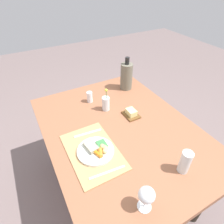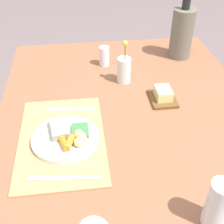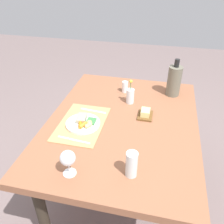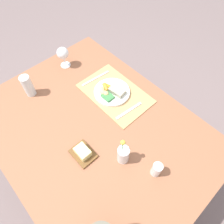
{
  "view_description": "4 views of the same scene",
  "coord_description": "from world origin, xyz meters",
  "px_view_note": "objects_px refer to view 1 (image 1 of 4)",
  "views": [
    {
      "loc": [
        0.82,
        -0.51,
        1.63
      ],
      "look_at": [
        -0.09,
        -0.02,
        0.81
      ],
      "focal_mm": 30.22,
      "sensor_mm": 36.0,
      "label": 1
    },
    {
      "loc": [
        0.86,
        -0.18,
        1.41
      ],
      "look_at": [
        0.04,
        -0.08,
        0.77
      ],
      "focal_mm": 47.77,
      "sensor_mm": 36.0,
      "label": 2
    },
    {
      "loc": [
        1.29,
        0.22,
        1.65
      ],
      "look_at": [
        0.03,
        -0.07,
        0.8
      ],
      "focal_mm": 38.01,
      "sensor_mm": 36.0,
      "label": 3
    },
    {
      "loc": [
        -0.49,
        0.31,
        1.73
      ],
      "look_at": [
        -0.05,
        -0.1,
        0.83
      ],
      "focal_mm": 32.66,
      "sensor_mm": 36.0,
      "label": 4
    }
  ],
  "objects_px": {
    "flower_vase": "(106,103)",
    "butter_dish": "(131,113)",
    "wine_glass": "(147,195)",
    "fork": "(88,133)",
    "cooler_bottle": "(126,76)",
    "salt_shaker": "(90,97)",
    "water_tumbler": "(185,163)",
    "dining_table": "(120,136)",
    "dinner_plate": "(96,150)",
    "knife": "(107,172)"
  },
  "relations": [
    {
      "from": "water_tumbler",
      "to": "butter_dish",
      "type": "height_order",
      "value": "water_tumbler"
    },
    {
      "from": "cooler_bottle",
      "to": "salt_shaker",
      "type": "bearing_deg",
      "value": -83.49
    },
    {
      "from": "dinner_plate",
      "to": "fork",
      "type": "bearing_deg",
      "value": 174.92
    },
    {
      "from": "dinner_plate",
      "to": "knife",
      "type": "height_order",
      "value": "dinner_plate"
    },
    {
      "from": "flower_vase",
      "to": "wine_glass",
      "type": "height_order",
      "value": "flower_vase"
    },
    {
      "from": "salt_shaker",
      "to": "wine_glass",
      "type": "distance_m",
      "value": 0.93
    },
    {
      "from": "flower_vase",
      "to": "butter_dish",
      "type": "bearing_deg",
      "value": 40.19
    },
    {
      "from": "dining_table",
      "to": "cooler_bottle",
      "type": "height_order",
      "value": "cooler_bottle"
    },
    {
      "from": "water_tumbler",
      "to": "salt_shaker",
      "type": "distance_m",
      "value": 0.88
    },
    {
      "from": "knife",
      "to": "wine_glass",
      "type": "xyz_separation_m",
      "value": [
        0.25,
        0.07,
        0.09
      ]
    },
    {
      "from": "flower_vase",
      "to": "salt_shaker",
      "type": "bearing_deg",
      "value": -156.72
    },
    {
      "from": "knife",
      "to": "water_tumbler",
      "type": "height_order",
      "value": "water_tumbler"
    },
    {
      "from": "fork",
      "to": "flower_vase",
      "type": "relative_size",
      "value": 0.97
    },
    {
      "from": "water_tumbler",
      "to": "dining_table",
      "type": "bearing_deg",
      "value": -163.98
    },
    {
      "from": "fork",
      "to": "salt_shaker",
      "type": "xyz_separation_m",
      "value": [
        -0.35,
        0.17,
        0.04
      ]
    },
    {
      "from": "wine_glass",
      "to": "salt_shaker",
      "type": "bearing_deg",
      "value": 172.73
    },
    {
      "from": "butter_dish",
      "to": "fork",
      "type": "bearing_deg",
      "value": -85.54
    },
    {
      "from": "dining_table",
      "to": "wine_glass",
      "type": "relative_size",
      "value": 9.03
    },
    {
      "from": "salt_shaker",
      "to": "wine_glass",
      "type": "relative_size",
      "value": 0.62
    },
    {
      "from": "water_tumbler",
      "to": "salt_shaker",
      "type": "bearing_deg",
      "value": -167.58
    },
    {
      "from": "dinner_plate",
      "to": "butter_dish",
      "type": "bearing_deg",
      "value": 117.4
    },
    {
      "from": "knife",
      "to": "flower_vase",
      "type": "bearing_deg",
      "value": 159.29
    },
    {
      "from": "fork",
      "to": "wine_glass",
      "type": "relative_size",
      "value": 1.29
    },
    {
      "from": "flower_vase",
      "to": "wine_glass",
      "type": "xyz_separation_m",
      "value": [
        0.77,
        -0.19,
        0.04
      ]
    },
    {
      "from": "fork",
      "to": "wine_glass",
      "type": "height_order",
      "value": "wine_glass"
    },
    {
      "from": "dining_table",
      "to": "wine_glass",
      "type": "height_order",
      "value": "wine_glass"
    },
    {
      "from": "dinner_plate",
      "to": "flower_vase",
      "type": "height_order",
      "value": "flower_vase"
    },
    {
      "from": "fork",
      "to": "salt_shaker",
      "type": "distance_m",
      "value": 0.39
    },
    {
      "from": "knife",
      "to": "salt_shaker",
      "type": "height_order",
      "value": "salt_shaker"
    },
    {
      "from": "fork",
      "to": "dining_table",
      "type": "bearing_deg",
      "value": 81.27
    },
    {
      "from": "salt_shaker",
      "to": "flower_vase",
      "type": "height_order",
      "value": "flower_vase"
    },
    {
      "from": "cooler_bottle",
      "to": "water_tumbler",
      "type": "bearing_deg",
      "value": -11.83
    },
    {
      "from": "cooler_bottle",
      "to": "fork",
      "type": "bearing_deg",
      "value": -54.46
    },
    {
      "from": "flower_vase",
      "to": "butter_dish",
      "type": "xyz_separation_m",
      "value": [
        0.16,
        0.13,
        -0.04
      ]
    },
    {
      "from": "water_tumbler",
      "to": "flower_vase",
      "type": "height_order",
      "value": "flower_vase"
    },
    {
      "from": "butter_dish",
      "to": "cooler_bottle",
      "type": "bearing_deg",
      "value": 153.8
    },
    {
      "from": "fork",
      "to": "cooler_bottle",
      "type": "relative_size",
      "value": 0.64
    },
    {
      "from": "dining_table",
      "to": "water_tumbler",
      "type": "relative_size",
      "value": 9.15
    },
    {
      "from": "dinner_plate",
      "to": "knife",
      "type": "bearing_deg",
      "value": -2.71
    },
    {
      "from": "dining_table",
      "to": "water_tumbler",
      "type": "distance_m",
      "value": 0.5
    },
    {
      "from": "flower_vase",
      "to": "butter_dish",
      "type": "relative_size",
      "value": 1.5
    },
    {
      "from": "wine_glass",
      "to": "flower_vase",
      "type": "bearing_deg",
      "value": 166.3
    },
    {
      "from": "dinner_plate",
      "to": "flower_vase",
      "type": "bearing_deg",
      "value": 145.03
    },
    {
      "from": "salt_shaker",
      "to": "fork",
      "type": "bearing_deg",
      "value": -25.57
    },
    {
      "from": "flower_vase",
      "to": "wine_glass",
      "type": "distance_m",
      "value": 0.79
    },
    {
      "from": "butter_dish",
      "to": "cooler_bottle",
      "type": "height_order",
      "value": "cooler_bottle"
    },
    {
      "from": "salt_shaker",
      "to": "flower_vase",
      "type": "distance_m",
      "value": 0.17
    },
    {
      "from": "salt_shaker",
      "to": "flower_vase",
      "type": "relative_size",
      "value": 0.47
    },
    {
      "from": "dinner_plate",
      "to": "cooler_bottle",
      "type": "bearing_deg",
      "value": 134.94
    },
    {
      "from": "cooler_bottle",
      "to": "butter_dish",
      "type": "bearing_deg",
      "value": -26.2
    }
  ]
}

